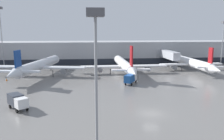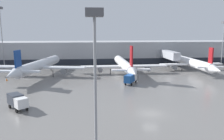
# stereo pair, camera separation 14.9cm
# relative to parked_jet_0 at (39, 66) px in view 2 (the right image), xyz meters

# --- Properties ---
(ground_plane) EXTENTS (320.00, 320.00, 0.00)m
(ground_plane) POSITION_rel_parked_jet_0_xyz_m (25.15, -32.54, -3.30)
(ground_plane) COLOR slate
(terminal_building) EXTENTS (160.00, 30.94, 9.00)m
(terminal_building) POSITION_rel_parked_jet_0_xyz_m (25.24, 29.37, 1.20)
(terminal_building) COLOR #9EA0A5
(terminal_building) RESTS_ON ground_plane
(parked_jet_0) EXTENTS (27.87, 34.60, 8.85)m
(parked_jet_0) POSITION_rel_parked_jet_0_xyz_m (0.00, 0.00, 0.00)
(parked_jet_0) COLOR silver
(parked_jet_0) RESTS_ON ground_plane
(parked_jet_3) EXTENTS (21.82, 34.87, 8.72)m
(parked_jet_3) POSITION_rel_parked_jet_0_xyz_m (49.91, 5.77, -0.62)
(parked_jet_3) COLOR white
(parked_jet_3) RESTS_ON ground_plane
(parked_jet_4) EXTENTS (27.45, 33.10, 9.57)m
(parked_jet_4) POSITION_rel_parked_jet_0_xyz_m (25.91, 1.71, -0.40)
(parked_jet_4) COLOR white
(parked_jet_4) RESTS_ON ground_plane
(service_truck_1) EXTENTS (4.50, 4.98, 2.53)m
(service_truck_1) POSITION_rel_parked_jet_0_xyz_m (2.69, -28.30, -1.75)
(service_truck_1) COLOR #2D333D
(service_truck_1) RESTS_ON ground_plane
(service_truck_2) EXTENTS (4.16, 5.39, 2.86)m
(service_truck_2) POSITION_rel_parked_jet_0_xyz_m (25.52, -12.06, -1.65)
(service_truck_2) COLOR #19478C
(service_truck_2) RESTS_ON ground_plane
(traffic_cone_0) EXTENTS (0.42, 0.42, 0.62)m
(traffic_cone_0) POSITION_rel_parked_jet_0_xyz_m (-7.64, -5.00, -2.99)
(traffic_cone_0) COLOR orange
(traffic_cone_0) RESTS_ON ground_plane
(apron_light_mast_2) EXTENTS (1.80, 1.80, 17.20)m
(apron_light_mast_2) POSITION_rel_parked_jet_0_xyz_m (67.43, 16.10, 10.38)
(apron_light_mast_2) COLOR gray
(apron_light_mast_2) RESTS_ON ground_plane
(apron_light_mast_3) EXTENTS (1.80, 1.80, 15.57)m
(apron_light_mast_3) POSITION_rel_parked_jet_0_xyz_m (15.88, -43.37, 9.23)
(apron_light_mast_3) COLOR gray
(apron_light_mast_3) RESTS_ON ground_plane
(apron_light_mast_6) EXTENTS (1.80, 1.80, 22.03)m
(apron_light_mast_6) POSITION_rel_parked_jet_0_xyz_m (-17.02, 18.75, 13.66)
(apron_light_mast_6) COLOR gray
(apron_light_mast_6) RESTS_ON ground_plane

